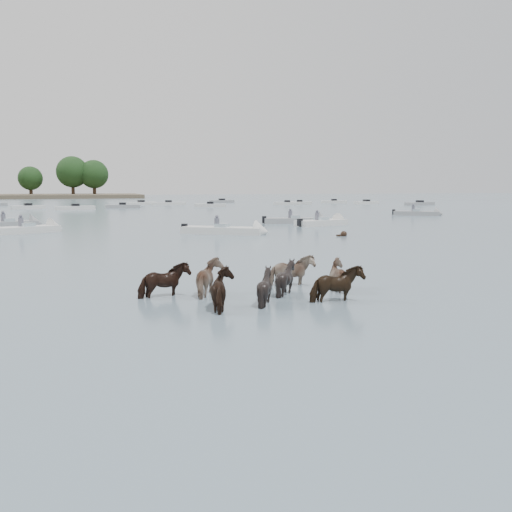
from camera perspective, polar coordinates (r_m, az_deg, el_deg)
name	(u,v)px	position (r m, az deg, el deg)	size (l,w,h in m)	color
ground	(311,289)	(17.41, 5.81, -3.50)	(400.00, 400.00, 0.00)	slate
pony_herd	(264,284)	(16.07, 0.82, -2.95)	(7.15, 3.75, 1.35)	black
swimming_pony	(343,235)	(36.19, 9.22, 2.26)	(0.72, 0.44, 0.44)	black
motorboat_a	(37,229)	(41.75, -22.17, 2.66)	(4.92, 3.58, 1.92)	silver
motorboat_b	(234,231)	(37.26, -2.40, 2.69)	(6.02, 4.76, 1.92)	silver
motorboat_c	(303,221)	(48.62, 5.01, 3.77)	(6.20, 2.58, 1.92)	gray
motorboat_d	(328,222)	(46.25, 7.62, 3.55)	(5.43, 3.11, 1.92)	silver
motorboat_e	(423,213)	(64.05, 17.31, 4.34)	(5.36, 4.38, 1.92)	gray
motorboat_f	(19,224)	(48.16, -23.89, 3.13)	(4.95, 2.83, 1.92)	gray
distant_flotilla	(127,204)	(93.66, -13.53, 5.35)	(105.84, 27.85, 0.93)	gray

